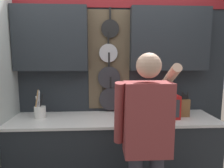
% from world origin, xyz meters
% --- Properties ---
extents(base_cabinet_counter, '(2.34, 0.61, 0.90)m').
position_xyz_m(base_cabinet_counter, '(0.00, -0.00, 0.45)').
color(base_cabinet_counter, '#23282D').
rests_on(base_cabinet_counter, ground_plane).
extents(back_wall_unit, '(2.91, 0.20, 2.45)m').
position_xyz_m(back_wall_unit, '(0.00, 0.27, 1.50)').
color(back_wall_unit, '#23282D').
rests_on(back_wall_unit, ground_plane).
extents(microwave, '(0.53, 0.36, 0.26)m').
position_xyz_m(microwave, '(0.47, 0.04, 1.03)').
color(microwave, red).
rests_on(microwave, base_cabinet_counter).
extents(knife_block, '(0.12, 0.16, 0.29)m').
position_xyz_m(knife_block, '(0.83, 0.05, 1.01)').
color(knife_block, brown).
rests_on(knife_block, base_cabinet_counter).
extents(utensil_crock, '(0.13, 0.13, 0.33)m').
position_xyz_m(utensil_crock, '(-0.85, 0.05, 0.98)').
color(utensil_crock, white).
rests_on(utensil_crock, base_cabinet_counter).
extents(person, '(0.54, 0.59, 1.63)m').
position_xyz_m(person, '(0.23, -0.66, 0.97)').
color(person, '#383842').
rests_on(person, ground_plane).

